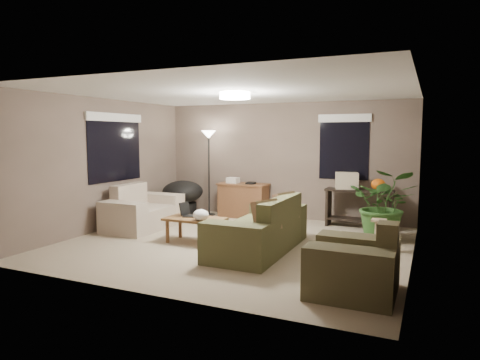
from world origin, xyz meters
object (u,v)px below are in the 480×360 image
at_px(main_sofa, 261,232).
at_px(floor_lamp, 209,145).
at_px(coffee_table, 195,221).
at_px(cat_scratching_post, 378,237).
at_px(armchair, 355,268).
at_px(papasan_chair, 183,195).
at_px(loveseat, 142,213).
at_px(console_table, 359,205).
at_px(desk, 243,200).
at_px(houseplant, 384,212).

xyz_separation_m(main_sofa, floor_lamp, (-2.17, 2.29, 1.30)).
distance_m(main_sofa, coffee_table, 1.20).
distance_m(main_sofa, cat_scratching_post, 1.84).
distance_m(armchair, papasan_chair, 5.39).
distance_m(loveseat, console_table, 4.25).
bearing_deg(desk, houseplant, -16.46).
height_order(main_sofa, papasan_chair, main_sofa).
bearing_deg(houseplant, floor_lamp, 168.32).
bearing_deg(armchair, loveseat, 157.08).
bearing_deg(coffee_table, console_table, 45.58).
height_order(papasan_chair, floor_lamp, floor_lamp).
bearing_deg(cat_scratching_post, floor_lamp, 157.83).
height_order(papasan_chair, houseplant, houseplant).
relative_size(loveseat, cat_scratching_post, 3.20).
distance_m(main_sofa, houseplant, 2.26).
height_order(loveseat, floor_lamp, floor_lamp).
bearing_deg(loveseat, console_table, 25.20).
bearing_deg(loveseat, main_sofa, -11.86).
xyz_separation_m(main_sofa, cat_scratching_post, (1.68, 0.72, -0.08)).
xyz_separation_m(loveseat, coffee_table, (1.52, -0.57, 0.06)).
distance_m(papasan_chair, cat_scratching_post, 4.52).
relative_size(main_sofa, coffee_table, 2.20).
xyz_separation_m(armchair, coffee_table, (-2.85, 1.28, 0.06)).
xyz_separation_m(main_sofa, desk, (-1.37, 2.40, 0.08)).
bearing_deg(coffee_table, loveseat, 159.51).
height_order(loveseat, coffee_table, loveseat).
xyz_separation_m(coffee_table, floor_lamp, (-0.96, 2.29, 1.24)).
height_order(armchair, console_table, armchair).
xyz_separation_m(armchair, desk, (-3.01, 3.67, 0.08)).
distance_m(coffee_table, floor_lamp, 2.78).
distance_m(desk, houseplant, 3.19).
bearing_deg(loveseat, cat_scratching_post, 2.00).
bearing_deg(loveseat, floor_lamp, 72.22).
height_order(desk, cat_scratching_post, desk).
height_order(coffee_table, houseplant, houseplant).
bearing_deg(papasan_chair, main_sofa, -36.50).
bearing_deg(floor_lamp, armchair, -43.12).
height_order(coffee_table, cat_scratching_post, cat_scratching_post).
distance_m(coffee_table, houseplant, 3.25).
bearing_deg(papasan_chair, coffee_table, -53.43).
bearing_deg(console_table, cat_scratching_post, -71.43).
bearing_deg(armchair, papasan_chair, 143.01).
bearing_deg(floor_lamp, cat_scratching_post, -22.17).
bearing_deg(cat_scratching_post, coffee_table, -165.98).
xyz_separation_m(floor_lamp, houseplant, (3.85, -0.80, -1.12)).
height_order(desk, floor_lamp, floor_lamp).
bearing_deg(main_sofa, console_table, 64.66).
relative_size(armchair, houseplant, 0.81).
bearing_deg(floor_lamp, main_sofa, -46.64).
height_order(main_sofa, houseplant, houseplant).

